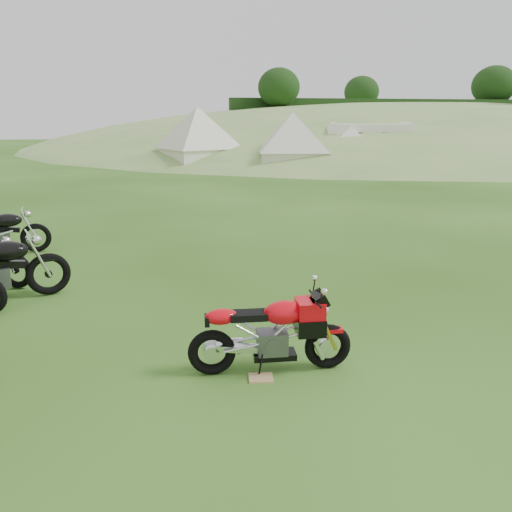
{
  "coord_description": "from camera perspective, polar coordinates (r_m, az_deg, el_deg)",
  "views": [
    {
      "loc": [
        -1.39,
        -6.12,
        2.75
      ],
      "look_at": [
        -0.0,
        0.4,
        0.87
      ],
      "focal_mm": 35.0,
      "sensor_mm": 36.0,
      "label": 1
    }
  ],
  "objects": [
    {
      "name": "plywood_board",
      "position": [
        5.56,
        0.55,
        -13.76
      ],
      "size": [
        0.29,
        0.24,
        0.02
      ],
      "primitive_type": "cube",
      "rotation": [
        0.0,
        0.0,
        -0.14
      ],
      "color": "tan",
      "rests_on": "ground"
    },
    {
      "name": "hillside",
      "position": [
        52.72,
        17.22,
        12.07
      ],
      "size": [
        80.0,
        64.0,
        8.0
      ],
      "primitive_type": "ellipsoid",
      "color": "#66944B",
      "rests_on": "ground"
    },
    {
      "name": "ground",
      "position": [
        6.85,
        0.73,
        -7.91
      ],
      "size": [
        120.0,
        120.0,
        0.0
      ],
      "primitive_type": "plane",
      "color": "#25450E",
      "rests_on": "ground"
    },
    {
      "name": "hedgerow",
      "position": [
        52.72,
        17.22,
        12.07
      ],
      "size": [
        36.0,
        1.2,
        8.6
      ],
      "primitive_type": null,
      "color": "black",
      "rests_on": "ground"
    },
    {
      "name": "tent_left",
      "position": [
        28.06,
        -6.65,
        13.07
      ],
      "size": [
        4.48,
        4.48,
        2.98
      ],
      "primitive_type": null,
      "rotation": [
        0.0,
        0.0,
        0.39
      ],
      "color": "white",
      "rests_on": "ground"
    },
    {
      "name": "sport_motorcycle",
      "position": [
        5.5,
        1.69,
        -8.19
      ],
      "size": [
        1.76,
        0.59,
        1.03
      ],
      "primitive_type": null,
      "rotation": [
        0.0,
        0.0,
        -0.09
      ],
      "color": "red",
      "rests_on": "ground"
    },
    {
      "name": "tent_right",
      "position": [
        28.35,
        10.71,
        12.31
      ],
      "size": [
        3.39,
        3.39,
        2.37
      ],
      "primitive_type": null,
      "rotation": [
        0.0,
        0.0,
        -0.29
      ],
      "color": "silver",
      "rests_on": "ground"
    },
    {
      "name": "tent_mid",
      "position": [
        26.29,
        4.18,
        12.77
      ],
      "size": [
        3.79,
        3.79,
        2.81
      ],
      "primitive_type": null,
      "rotation": [
        0.0,
        0.0,
        -0.19
      ],
      "color": "silver",
      "rests_on": "ground"
    },
    {
      "name": "caravan",
      "position": [
        29.62,
        12.85,
        12.31
      ],
      "size": [
        5.39,
        3.33,
        2.35
      ],
      "primitive_type": null,
      "rotation": [
        0.0,
        0.0,
        -0.23
      ],
      "color": "white",
      "rests_on": "ground"
    }
  ]
}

